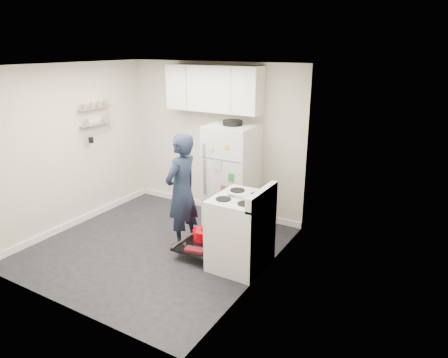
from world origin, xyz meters
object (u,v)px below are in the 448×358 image
Objects in this scene: refrigerator at (232,175)px; person at (182,191)px; open_oven_door at (202,240)px; electric_range at (240,232)px.

person is (-0.24, -1.01, 0.01)m from refrigerator.
refrigerator reaches higher than open_oven_door.
refrigerator reaches higher than person.
open_oven_door is 0.73m from person.
open_oven_door is 0.43× the size of person.
person reaches higher than open_oven_door.
refrigerator is (-0.12, 1.06, 0.62)m from open_oven_door.
electric_range is 1.57× the size of open_oven_door.
electric_range is 1.03m from person.
open_oven_door is 0.42× the size of refrigerator.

